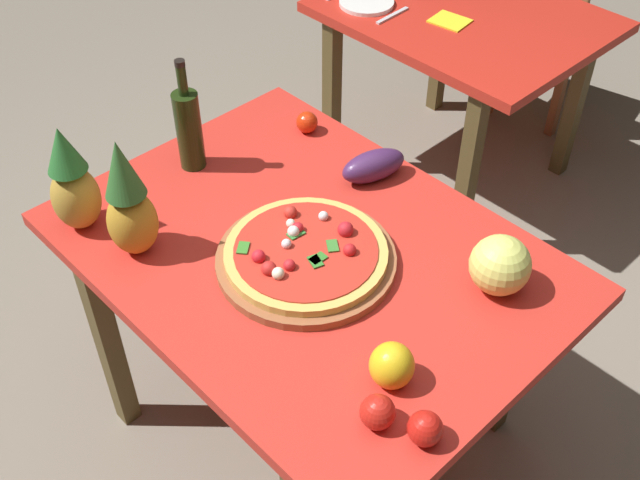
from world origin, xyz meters
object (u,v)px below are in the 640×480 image
at_px(pizza, 305,252).
at_px(dining_chair, 544,26).
at_px(knife_utensil, 392,15).
at_px(bell_pepper, 392,365).
at_px(pizza_board, 306,260).
at_px(tomato_beside_pepper, 307,122).
at_px(tomato_near_board, 378,412).
at_px(eggplant, 373,166).
at_px(dinner_plate, 367,3).
at_px(napkin_folded, 450,21).
at_px(tomato_at_corner, 425,429).
at_px(display_table, 308,273).
at_px(pineapple_left, 72,183).
at_px(wine_bottle, 189,128).
at_px(pineapple_right, 129,204).
at_px(background_table, 462,37).
at_px(melon, 500,265).

bearing_deg(pizza, dining_chair, 106.17).
bearing_deg(knife_utensil, bell_pepper, -50.20).
distance_m(pizza_board, tomato_beside_pepper, 0.59).
bearing_deg(tomato_beside_pepper, pizza, -43.42).
bearing_deg(tomato_near_board, pizza_board, 154.21).
relative_size(eggplant, dinner_plate, 0.91).
bearing_deg(napkin_folded, eggplant, -63.39).
distance_m(pizza, tomato_at_corner, 0.58).
bearing_deg(display_table, pineapple_left, -143.12).
xyz_separation_m(pizza, dinner_plate, (-0.91, 1.18, -0.03)).
height_order(tomato_at_corner, dinner_plate, tomato_at_corner).
bearing_deg(wine_bottle, tomato_beside_pepper, 73.40).
bearing_deg(pineapple_left, pizza, 32.36).
height_order(pizza_board, pineapple_left, pineapple_left).
bearing_deg(pineapple_right, background_table, 98.37).
height_order(wine_bottle, eggplant, wine_bottle).
bearing_deg(pizza, bell_pepper, -16.11).
xyz_separation_m(background_table, dining_chair, (-0.00, 0.65, -0.18)).
bearing_deg(tomato_at_corner, tomato_beside_pepper, 149.23).
distance_m(bell_pepper, eggplant, 0.73).
relative_size(pizza, pineapple_left, 1.33).
bearing_deg(eggplant, pizza_board, -71.95).
distance_m(melon, napkin_folded, 1.42).
xyz_separation_m(tomato_at_corner, napkin_folded, (-1.14, 1.49, -0.04)).
bearing_deg(pizza_board, pizza, 179.90).
bearing_deg(tomato_at_corner, pineapple_right, -173.45).
relative_size(pizza_board, eggplant, 2.34).
relative_size(pineapple_left, dinner_plate, 1.44).
bearing_deg(dining_chair, display_table, 93.99).
height_order(eggplant, dinner_plate, eggplant).
xyz_separation_m(pineapple_right, dinner_plate, (-0.56, 1.46, -0.15)).
distance_m(pineapple_left, tomato_at_corner, 1.10).
height_order(pizza, tomato_at_corner, pizza).
bearing_deg(tomato_at_corner, bell_pepper, 157.38).
relative_size(background_table, pineapple_right, 3.03).
bearing_deg(dinner_plate, pizza_board, -52.33).
relative_size(background_table, tomato_near_board, 13.53).
bearing_deg(wine_bottle, tomato_near_board, -14.86).
xyz_separation_m(pineapple_right, napkin_folded, (-0.24, 1.59, -0.15)).
relative_size(dining_chair, bell_pepper, 7.60).
xyz_separation_m(pineapple_left, tomato_beside_pepper, (0.10, 0.74, -0.11)).
relative_size(dining_chair, pizza, 2.01).
xyz_separation_m(pizza, bell_pepper, (0.40, -0.12, 0.01)).
relative_size(dinner_plate, knife_utensil, 1.22).
relative_size(dining_chair, eggplant, 4.25).
relative_size(pizza_board, knife_utensil, 2.60).
bearing_deg(tomato_beside_pepper, display_table, -42.82).
bearing_deg(background_table, display_table, -67.75).
distance_m(melon, tomato_beside_pepper, 0.83).
distance_m(display_table, pineapple_left, 0.67).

